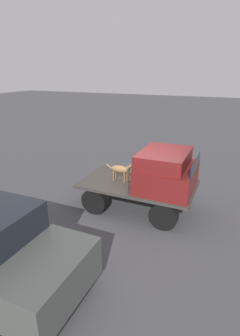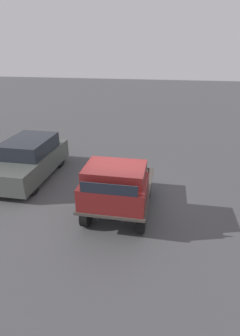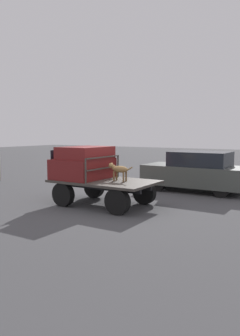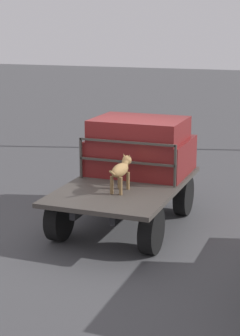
# 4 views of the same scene
# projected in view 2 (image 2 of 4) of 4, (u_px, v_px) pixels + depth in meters

# --- Properties ---
(ground_plane) EXTENTS (80.00, 80.00, 0.00)m
(ground_plane) POSITION_uv_depth(u_px,v_px,m) (120.00, 208.00, 9.02)
(ground_plane) COLOR #474749
(flatbed_truck) EXTENTS (3.42, 2.02, 0.85)m
(flatbed_truck) POSITION_uv_depth(u_px,v_px,m) (120.00, 193.00, 8.77)
(flatbed_truck) COLOR black
(flatbed_truck) RESTS_ON ground
(truck_cab) EXTENTS (1.54, 1.90, 1.10)m
(truck_cab) POSITION_uv_depth(u_px,v_px,m) (115.00, 185.00, 7.68)
(truck_cab) COLOR maroon
(truck_cab) RESTS_ON flatbed_truck
(truck_headboard) EXTENTS (0.04, 1.90, 0.78)m
(truck_headboard) POSITION_uv_depth(u_px,v_px,m) (120.00, 173.00, 8.40)
(truck_headboard) COLOR #3D3833
(truck_headboard) RESTS_ON flatbed_truck
(dog) EXTENTS (0.94, 0.23, 0.61)m
(dog) POSITION_uv_depth(u_px,v_px,m) (120.00, 170.00, 8.96)
(dog) COLOR brown
(dog) RESTS_ON flatbed_truck
(parked_sedan) EXTENTS (4.19, 1.85, 1.65)m
(parked_sedan) POSITION_uv_depth(u_px,v_px,m) (29.00, 159.00, 10.89)
(parked_sedan) COLOR black
(parked_sedan) RESTS_ON ground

